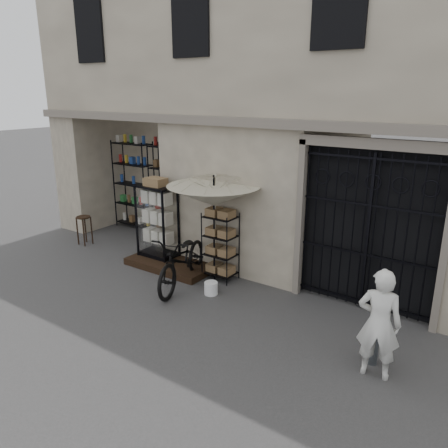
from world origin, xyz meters
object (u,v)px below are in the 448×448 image
Objects in this scene: display_cabinet at (157,225)px; shopkeeper at (373,374)px; wooden_stool at (84,230)px; market_umbrella at (214,190)px; wire_rack at (220,247)px; white_bucket at (211,288)px; steel_bollard at (374,341)px; bicycle at (184,285)px.

display_cabinet is 1.11× the size of shopkeeper.
display_cabinet is 2.39× the size of wooden_stool.
shopkeeper is at bearing -19.67° from market_umbrella.
wire_rack is 0.97m from white_bucket.
market_umbrella reaches higher than steel_bollard.
wire_rack is 3.78m from steel_bollard.
wooden_stool is 7.76m from steel_bollard.
wooden_stool is at bearing 172.89° from steel_bollard.
market_umbrella reaches higher than shopkeeper.
market_umbrella is 4.34m from wooden_stool.
shopkeeper is (3.66, -1.45, -0.71)m from wire_rack.
wire_rack is 0.54× the size of market_umbrella.
market_umbrella is at bearing 1.77° from wooden_stool.
wire_rack reaches higher than wooden_stool.
shopkeeper is at bearing -8.84° from wooden_stool.
shopkeeper is at bearing -8.18° from wire_rack.
display_cabinet is 2.40× the size of steel_bollard.
bicycle is (-0.71, 0.01, -0.13)m from white_bucket.
bicycle is at bearing -7.24° from wooden_stool.
wooden_stool is (-4.14, -0.24, -0.32)m from wire_rack.
bicycle reaches higher than white_bucket.
wooden_stool is (-4.05, -0.13, -1.53)m from market_umbrella.
white_bucket is (0.36, -0.61, -1.80)m from market_umbrella.
market_umbrella is 1.94m from white_bucket.
bicycle is (-0.34, -0.60, -1.93)m from market_umbrella.
display_cabinet is 6.81× the size of white_bucket.
market_umbrella is at bearing 163.43° from steel_bollard.
steel_bollard is (3.99, -0.49, 0.37)m from bicycle.
wire_rack reaches higher than bicycle.
wire_rack is 1.23m from market_umbrella.
wooden_stool is (-2.40, -0.19, -0.50)m from display_cabinet.
white_bucket is (0.28, -0.72, -0.58)m from wire_rack.
white_bucket is 4.45m from wooden_stool.
white_bucket is 3.33m from steel_bollard.
steel_bollard is at bearing -7.11° from wooden_stool.
bicycle is at bearing -107.51° from wire_rack.
steel_bollard is at bearing -8.11° from display_cabinet.
display_cabinet is 2.26m from white_bucket.
shopkeeper is (5.40, -1.41, -0.89)m from display_cabinet.
display_cabinet is at bearing 161.41° from white_bucket.
white_bucket is 0.72m from bicycle.
display_cabinet is at bearing 4.62° from wooden_stool.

